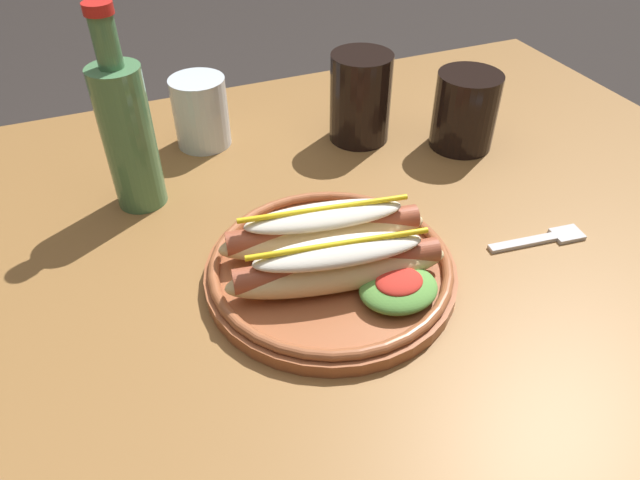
{
  "coord_description": "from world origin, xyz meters",
  "views": [
    {
      "loc": [
        -0.12,
        -0.49,
        1.18
      ],
      "look_at": [
        0.07,
        -0.03,
        0.77
      ],
      "focal_mm": 32.39,
      "sensor_mm": 36.0,
      "label": 1
    }
  ],
  "objects_px": {
    "soda_cup": "(360,98)",
    "extra_cup": "(465,111)",
    "water_cup": "(201,112)",
    "fork": "(544,239)",
    "glass_bottle": "(127,132)",
    "hot_dog_plate": "(333,261)"
  },
  "relations": [
    {
      "from": "water_cup",
      "to": "glass_bottle",
      "type": "relative_size",
      "value": 0.4
    },
    {
      "from": "hot_dog_plate",
      "to": "extra_cup",
      "type": "distance_m",
      "value": 0.35
    },
    {
      "from": "fork",
      "to": "soda_cup",
      "type": "bearing_deg",
      "value": 114.33
    },
    {
      "from": "glass_bottle",
      "to": "soda_cup",
      "type": "bearing_deg",
      "value": 7.39
    },
    {
      "from": "extra_cup",
      "to": "glass_bottle",
      "type": "height_order",
      "value": "glass_bottle"
    },
    {
      "from": "hot_dog_plate",
      "to": "soda_cup",
      "type": "xyz_separation_m",
      "value": [
        0.16,
        0.27,
        0.04
      ]
    },
    {
      "from": "soda_cup",
      "to": "extra_cup",
      "type": "distance_m",
      "value": 0.15
    },
    {
      "from": "soda_cup",
      "to": "water_cup",
      "type": "relative_size",
      "value": 1.28
    },
    {
      "from": "water_cup",
      "to": "extra_cup",
      "type": "relative_size",
      "value": 0.92
    },
    {
      "from": "fork",
      "to": "soda_cup",
      "type": "relative_size",
      "value": 0.95
    },
    {
      "from": "fork",
      "to": "soda_cup",
      "type": "distance_m",
      "value": 0.33
    },
    {
      "from": "soda_cup",
      "to": "extra_cup",
      "type": "relative_size",
      "value": 1.17
    },
    {
      "from": "fork",
      "to": "water_cup",
      "type": "distance_m",
      "value": 0.49
    },
    {
      "from": "soda_cup",
      "to": "fork",
      "type": "bearing_deg",
      "value": -72.26
    },
    {
      "from": "hot_dog_plate",
      "to": "water_cup",
      "type": "xyz_separation_m",
      "value": [
        -0.06,
        0.34,
        0.02
      ]
    },
    {
      "from": "fork",
      "to": "water_cup",
      "type": "relative_size",
      "value": 1.21
    },
    {
      "from": "extra_cup",
      "to": "water_cup",
      "type": "bearing_deg",
      "value": 156.86
    },
    {
      "from": "hot_dog_plate",
      "to": "soda_cup",
      "type": "bearing_deg",
      "value": 59.54
    },
    {
      "from": "soda_cup",
      "to": "water_cup",
      "type": "distance_m",
      "value": 0.23
    },
    {
      "from": "hot_dog_plate",
      "to": "fork",
      "type": "height_order",
      "value": "hot_dog_plate"
    },
    {
      "from": "soda_cup",
      "to": "glass_bottle",
      "type": "height_order",
      "value": "glass_bottle"
    },
    {
      "from": "soda_cup",
      "to": "water_cup",
      "type": "xyz_separation_m",
      "value": [
        -0.22,
        0.07,
        -0.01
      ]
    }
  ]
}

